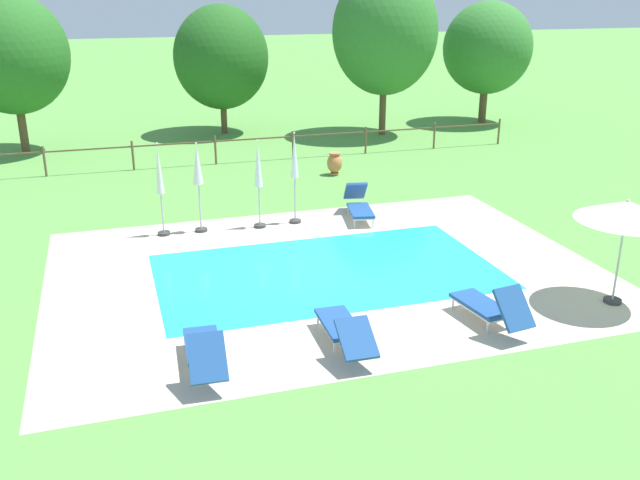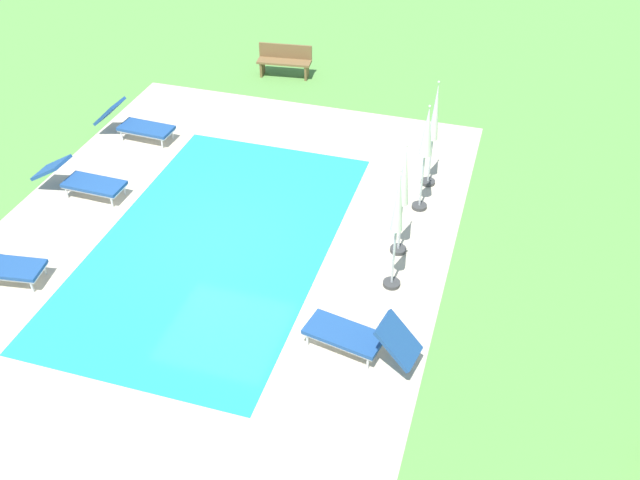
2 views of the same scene
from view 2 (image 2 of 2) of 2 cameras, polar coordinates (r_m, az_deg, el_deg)
name	(u,v)px [view 2 (image 2 of 2)]	position (r m, az deg, el deg)	size (l,w,h in m)	color
ground_plane	(216,243)	(14.27, -8.35, -0.21)	(160.00, 160.00, 0.00)	#599342
pool_deck_paving	(216,242)	(14.27, -8.35, -0.20)	(12.34, 9.11, 0.01)	beige
swimming_pool_water	(216,242)	(14.27, -8.35, -0.19)	(7.66, 4.43, 0.01)	#23A8C1
pool_coping_rim	(216,242)	(14.27, -8.35, -0.18)	(8.14, 4.91, 0.01)	beige
sun_lounger_north_near_steps	(82,180)	(16.15, -18.54, 4.59)	(0.66, 2.06, 0.76)	navy
sun_lounger_north_mid	(136,124)	(17.96, -14.55, 9.00)	(0.70, 1.97, 0.91)	navy
sun_lounger_north_far	(360,336)	(11.68, 3.18, -7.71)	(0.96, 2.00, 0.93)	navy
patio_umbrella_closed_row_west	(397,214)	(12.21, 6.20, 2.07)	(0.32, 0.32, 2.53)	#383838
patio_umbrella_closed_row_mid_west	(434,123)	(15.26, 9.14, 9.24)	(0.32, 0.32, 2.46)	#383838
patio_umbrella_closed_row_centre	(426,140)	(14.35, 8.50, 7.89)	(0.32, 0.32, 2.41)	#383838
patio_umbrella_closed_row_mid_east	(404,186)	(13.10, 6.71, 4.29)	(0.32, 0.32, 2.41)	#383838
wooden_bench_lawn_side	(285,60)	(20.55, -2.84, 14.20)	(0.62, 1.54, 0.87)	brown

